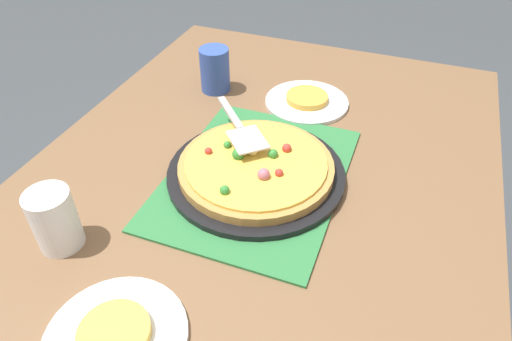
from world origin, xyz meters
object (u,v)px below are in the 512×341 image
at_px(cup_near, 215,70).
at_px(pizza, 256,166).
at_px(cup_far, 55,220).
at_px(pizza_pan, 256,173).
at_px(plate_near_left, 307,102).
at_px(served_slice_right, 114,333).
at_px(served_slice_left, 307,98).
at_px(plate_far_right, 116,338).
at_px(pizza_server, 240,128).

bearing_deg(cup_near, pizza, 37.05).
relative_size(cup_near, cup_far, 1.00).
xyz_separation_m(pizza_pan, cup_near, (-0.32, -0.24, 0.05)).
xyz_separation_m(pizza_pan, cup_far, (0.30, -0.27, 0.05)).
distance_m(pizza, plate_near_left, 0.33).
distance_m(pizza, served_slice_right, 0.44).
bearing_deg(pizza_pan, served_slice_left, 176.68).
xyz_separation_m(plate_far_right, served_slice_right, (0.00, 0.00, 0.01)).
bearing_deg(plate_far_right, pizza_server, 179.97).
relative_size(pizza, cup_far, 2.75).
bearing_deg(pizza_server, pizza, 41.84).
bearing_deg(served_slice_right, pizza_server, 179.97).
distance_m(pizza_pan, pizza, 0.02).
relative_size(served_slice_right, cup_near, 0.92).
distance_m(cup_near, pizza_server, 0.30).
bearing_deg(served_slice_right, pizza_pan, 171.33).
bearing_deg(pizza_server, plate_far_right, -0.03).
height_order(pizza_pan, plate_near_left, pizza_pan).
bearing_deg(cup_far, cup_near, 177.17).
xyz_separation_m(pizza, cup_far, (0.30, -0.27, 0.03)).
height_order(pizza_pan, cup_far, cup_far).
height_order(pizza_pan, pizza_server, pizza_server).
xyz_separation_m(pizza_pan, served_slice_right, (0.43, -0.07, 0.01)).
height_order(plate_near_left, served_slice_right, served_slice_right).
bearing_deg(served_slice_right, plate_near_left, 173.65).
relative_size(plate_far_right, served_slice_left, 2.00).
distance_m(pizza_pan, served_slice_right, 0.44).
relative_size(pizza_pan, plate_near_left, 1.73).
bearing_deg(plate_near_left, pizza_pan, -3.32).
xyz_separation_m(plate_near_left, pizza_server, (0.26, -0.08, 0.06)).
bearing_deg(pizza_pan, cup_near, -142.92).
bearing_deg(plate_near_left, pizza, -3.34).
xyz_separation_m(served_slice_left, cup_far, (0.63, -0.29, 0.04)).
height_order(cup_near, cup_far, same).
xyz_separation_m(pizza_pan, pizza, (0.00, -0.00, 0.02)).
bearing_deg(pizza_pan, served_slice_right, -8.67).
height_order(pizza, plate_far_right, pizza).
relative_size(pizza, served_slice_left, 3.00).
bearing_deg(served_slice_right, plate_far_right, 0.00).
distance_m(pizza, plate_far_right, 0.44).
height_order(plate_near_left, pizza_server, pizza_server).
relative_size(plate_far_right, cup_near, 1.83).
relative_size(pizza_pan, pizza_server, 1.90).
distance_m(plate_near_left, plate_far_right, 0.77).
bearing_deg(served_slice_right, pizza, 171.35).
xyz_separation_m(served_slice_right, cup_near, (-0.75, -0.17, 0.04)).
bearing_deg(pizza_server, served_slice_right, -0.03).
height_order(pizza, served_slice_left, pizza).
bearing_deg(pizza, cup_near, -142.95).
relative_size(plate_near_left, served_slice_right, 2.00).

